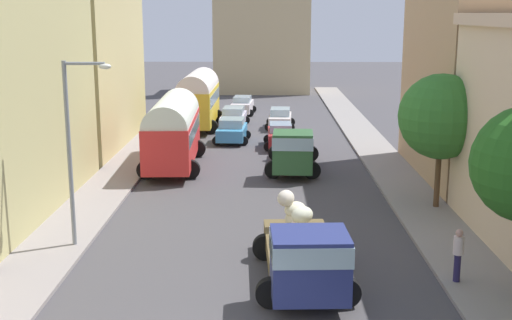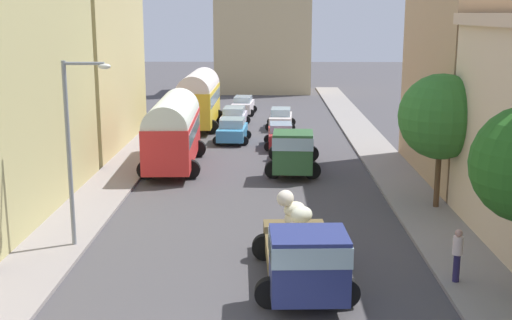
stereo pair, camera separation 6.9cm
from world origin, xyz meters
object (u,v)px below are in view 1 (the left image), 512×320
streetlamp_near (75,139)px  parked_bus_0 (173,129)px  car_0 (280,135)px  car_2 (232,130)px  pedestrian_0 (458,253)px  cargo_truck_0 (304,252)px  car_1 (280,118)px  cargo_truck_1 (293,150)px  car_4 (242,105)px  car_3 (233,117)px  parked_bus_1 (198,97)px

streetlamp_near → parked_bus_0: bearing=82.9°
car_0 → car_2: bearing=150.9°
pedestrian_0 → cargo_truck_0: bearing=-175.3°
car_1 → pedestrian_0: size_ratio=2.13×
cargo_truck_1 → car_2: 9.43m
car_4 → streetlamp_near: streetlamp_near is taller
car_0 → cargo_truck_0: bearing=-89.3°
parked_bus_0 → car_3: (2.67, 13.54, -1.43)m
parked_bus_0 → car_4: parked_bus_0 is taller
car_4 → cargo_truck_0: bearing=-85.0°
parked_bus_1 → car_3: bearing=11.8°
cargo_truck_1 → car_1: cargo_truck_1 is taller
parked_bus_0 → car_2: bearing=68.8°
car_4 → streetlamp_near: bearing=-98.3°
cargo_truck_0 → pedestrian_0: 4.83m
cargo_truck_0 → car_1: bearing=90.3°
car_3 → car_4: bearing=85.9°
pedestrian_0 → car_3: bearing=105.8°
cargo_truck_1 → parked_bus_0: bearing=169.1°
cargo_truck_0 → car_3: 30.41m
cargo_truck_0 → car_0: size_ratio=1.67×
parked_bus_0 → car_1: parked_bus_0 is taller
car_3 → parked_bus_1: bearing=-168.2°
parked_bus_1 → cargo_truck_0: 30.31m
pedestrian_0 → car_2: bearing=109.2°
car_2 → pedestrian_0: 25.06m
car_2 → car_3: (-0.20, 6.14, -0.05)m
parked_bus_0 → parked_bus_1: (0.11, 13.00, 0.14)m
parked_bus_0 → cargo_truck_0: parked_bus_0 is taller
car_3 → pedestrian_0: pedestrian_0 is taller
car_3 → streetlamp_near: size_ratio=0.64×
parked_bus_0 → car_3: parked_bus_0 is taller
parked_bus_1 → car_0: bearing=-51.2°
cargo_truck_1 → car_3: 15.32m
car_2 → car_4: car_2 is taller
cargo_truck_1 → car_1: size_ratio=1.82×
parked_bus_1 → car_2: bearing=-63.8°
streetlamp_near → pedestrian_0: bearing=-14.3°
car_0 → pedestrian_0: pedestrian_0 is taller
car_2 → car_4: 12.36m
parked_bus_0 → car_4: size_ratio=2.18×
cargo_truck_1 → parked_bus_1: bearing=114.3°
cargo_truck_0 → car_1: size_ratio=1.67×
cargo_truck_0 → car_3: size_ratio=1.50×
cargo_truck_0 → cargo_truck_1: size_ratio=0.92×
cargo_truck_1 → streetlamp_near: size_ratio=1.05×
cargo_truck_1 → car_1: 14.13m
cargo_truck_1 → car_4: 21.31m
parked_bus_1 → streetlamp_near: bearing=-93.8°
parked_bus_1 → cargo_truck_0: bearing=-78.2°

